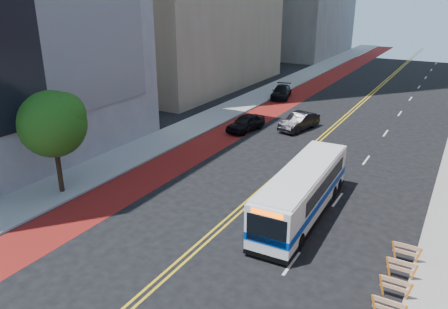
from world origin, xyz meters
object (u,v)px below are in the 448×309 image
at_px(car_c, 281,92).
at_px(car_b, 299,121).
at_px(car_a, 246,123).
at_px(transit_bus, 303,191).
at_px(street_tree, 53,121).

bearing_deg(car_c, car_b, -74.64).
bearing_deg(car_c, car_a, -95.46).
xyz_separation_m(transit_bus, car_a, (-10.47, 13.25, -0.79)).
height_order(street_tree, transit_bus, street_tree).
bearing_deg(street_tree, car_b, 67.95).
xyz_separation_m(street_tree, car_a, (4.25, 18.17, -4.14)).
bearing_deg(car_b, transit_bus, -56.37).
relative_size(street_tree, car_c, 1.29).
height_order(street_tree, car_c, street_tree).
distance_m(transit_bus, car_c, 30.36).
bearing_deg(car_c, street_tree, -108.07).
xyz_separation_m(street_tree, car_b, (8.53, 21.05, -4.11)).
distance_m(street_tree, car_a, 19.12).
xyz_separation_m(transit_bus, car_b, (-6.20, 16.12, -0.76)).
height_order(transit_bus, car_c, transit_bus).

